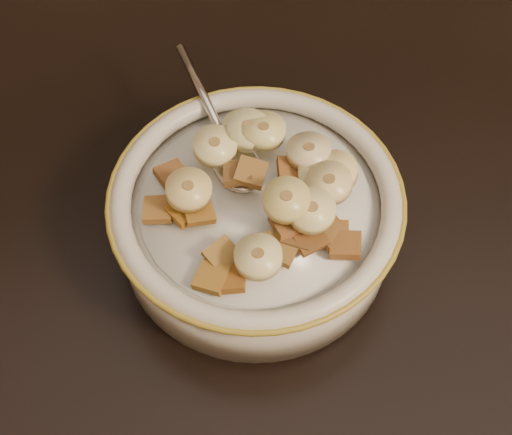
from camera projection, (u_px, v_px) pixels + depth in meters
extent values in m
cube|color=black|center=(394.00, 43.00, 1.02)|extent=(0.48, 0.48, 0.98)
cylinder|color=#BCB6AE|center=(256.00, 222.00, 0.52)|extent=(0.20, 0.20, 0.05)
cylinder|color=silver|center=(256.00, 204.00, 0.50)|extent=(0.16, 0.16, 0.00)
ellipsoid|color=silver|center=(238.00, 167.00, 0.51)|extent=(0.05, 0.06, 0.01)
cube|color=brown|center=(292.00, 170.00, 0.49)|extent=(0.02, 0.02, 0.01)
cube|color=#944E1F|center=(346.00, 245.00, 0.47)|extent=(0.02, 0.02, 0.01)
cube|color=brown|center=(309.00, 237.00, 0.47)|extent=(0.03, 0.03, 0.01)
cube|color=olive|center=(263.00, 250.00, 0.46)|extent=(0.03, 0.02, 0.01)
cube|color=olive|center=(281.00, 249.00, 0.46)|extent=(0.03, 0.03, 0.01)
cube|color=olive|center=(212.00, 278.00, 0.45)|extent=(0.03, 0.03, 0.01)
cube|color=brown|center=(238.00, 173.00, 0.49)|extent=(0.02, 0.02, 0.01)
cube|color=#985519|center=(229.00, 279.00, 0.45)|extent=(0.02, 0.02, 0.01)
cube|color=olive|center=(223.00, 255.00, 0.46)|extent=(0.03, 0.03, 0.01)
cube|color=brown|center=(158.00, 210.00, 0.48)|extent=(0.02, 0.02, 0.01)
cube|color=brown|center=(298.00, 215.00, 0.47)|extent=(0.02, 0.02, 0.01)
cube|color=brown|center=(296.00, 237.00, 0.47)|extent=(0.03, 0.03, 0.01)
cube|color=#9B5724|center=(333.00, 235.00, 0.48)|extent=(0.02, 0.02, 0.01)
cube|color=brown|center=(331.00, 232.00, 0.47)|extent=(0.03, 0.03, 0.01)
cube|color=brown|center=(333.00, 181.00, 0.50)|extent=(0.03, 0.03, 0.01)
cube|color=brown|center=(251.00, 173.00, 0.48)|extent=(0.03, 0.03, 0.01)
cube|color=brown|center=(172.00, 175.00, 0.50)|extent=(0.03, 0.03, 0.01)
cube|color=brown|center=(332.00, 168.00, 0.50)|extent=(0.03, 0.03, 0.01)
cube|color=#9D661C|center=(185.00, 211.00, 0.48)|extent=(0.03, 0.03, 0.01)
cube|color=#985F2F|center=(288.00, 223.00, 0.47)|extent=(0.03, 0.03, 0.01)
cube|color=#9C6420|center=(198.00, 211.00, 0.48)|extent=(0.02, 0.02, 0.01)
cylinder|color=#D5CB82|center=(321.00, 174.00, 0.48)|extent=(0.04, 0.04, 0.01)
cylinder|color=#DEC387|center=(309.00, 151.00, 0.49)|extent=(0.03, 0.03, 0.01)
cylinder|color=#F3D281|center=(329.00, 183.00, 0.47)|extent=(0.04, 0.04, 0.01)
cylinder|color=beige|center=(215.00, 146.00, 0.50)|extent=(0.04, 0.04, 0.01)
cylinder|color=#FFF17B|center=(264.00, 131.00, 0.50)|extent=(0.04, 0.04, 0.01)
cylinder|color=#FFF1A8|center=(312.00, 211.00, 0.46)|extent=(0.03, 0.03, 0.01)
cylinder|color=#F7E199|center=(245.00, 128.00, 0.51)|extent=(0.04, 0.04, 0.01)
cylinder|color=#F8ED97|center=(248.00, 130.00, 0.50)|extent=(0.04, 0.04, 0.02)
cylinder|color=#DFC072|center=(286.00, 200.00, 0.46)|extent=(0.04, 0.04, 0.01)
cylinder|color=#D9C783|center=(258.00, 257.00, 0.45)|extent=(0.03, 0.03, 0.01)
cylinder|color=#EBCC73|center=(189.00, 190.00, 0.47)|extent=(0.03, 0.03, 0.01)
cylinder|color=#FFE088|center=(335.00, 172.00, 0.48)|extent=(0.04, 0.04, 0.02)
cylinder|color=#E4CE82|center=(247.00, 132.00, 0.51)|extent=(0.04, 0.04, 0.01)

